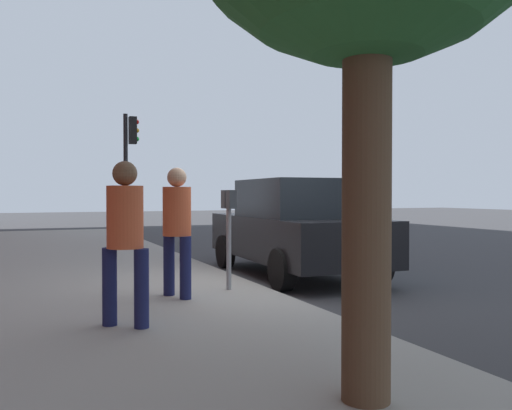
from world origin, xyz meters
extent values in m
plane|color=#38383A|center=(0.00, 0.00, 0.00)|extent=(80.00, 80.00, 0.00)
cube|color=gray|center=(0.00, 3.00, 0.07)|extent=(28.00, 6.00, 0.15)
cylinder|color=gray|center=(-0.48, 0.57, 0.72)|extent=(0.07, 0.07, 1.15)
cube|color=#383D42|center=(-0.58, 0.57, 1.43)|extent=(0.16, 0.11, 0.26)
cube|color=#383D42|center=(-0.38, 0.57, 1.43)|extent=(0.16, 0.11, 0.26)
cube|color=#268C33|center=(-0.58, 0.51, 1.45)|extent=(0.10, 0.01, 0.10)
cube|color=#268C33|center=(-0.38, 0.51, 1.45)|extent=(0.10, 0.01, 0.10)
cylinder|color=#191E4C|center=(-0.57, 1.45, 0.55)|extent=(0.15, 0.15, 0.81)
cylinder|color=#191E4C|center=(-0.92, 1.32, 0.55)|extent=(0.15, 0.15, 0.81)
cylinder|color=#D85933|center=(-0.75, 1.39, 1.28)|extent=(0.37, 0.37, 0.64)
sphere|color=tan|center=(-0.75, 1.39, 1.72)|extent=(0.25, 0.25, 0.25)
cylinder|color=#191E4C|center=(-1.96, 2.42, 0.55)|extent=(0.15, 0.15, 0.80)
cylinder|color=#191E4C|center=(-2.20, 2.14, 0.55)|extent=(0.15, 0.15, 0.80)
cylinder|color=#D85933|center=(-2.08, 2.28, 1.27)|extent=(0.37, 0.37, 0.64)
sphere|color=brown|center=(-2.08, 2.28, 1.71)|extent=(0.25, 0.25, 0.25)
cube|color=black|center=(1.25, -1.35, 0.71)|extent=(4.46, 1.99, 0.76)
cube|color=black|center=(1.05, -1.34, 1.43)|extent=(2.26, 1.77, 0.68)
cylinder|color=black|center=(2.71, -0.53, 0.33)|extent=(0.67, 0.24, 0.66)
cylinder|color=black|center=(2.65, -2.27, 0.33)|extent=(0.67, 0.24, 0.66)
cylinder|color=black|center=(-0.15, -0.43, 0.33)|extent=(0.67, 0.24, 0.66)
cylinder|color=black|center=(-0.21, -2.17, 0.33)|extent=(0.67, 0.24, 0.66)
cylinder|color=brown|center=(-4.69, 1.16, 1.53)|extent=(0.32, 0.32, 2.76)
cylinder|color=black|center=(7.68, 0.64, 1.95)|extent=(0.12, 0.12, 3.60)
cube|color=black|center=(7.68, 0.44, 3.30)|extent=(0.24, 0.20, 0.76)
sphere|color=red|center=(7.68, 0.33, 3.54)|extent=(0.14, 0.14, 0.14)
sphere|color=orange|center=(7.68, 0.33, 3.30)|extent=(0.14, 0.14, 0.14)
sphere|color=green|center=(7.68, 0.33, 3.06)|extent=(0.14, 0.14, 0.14)
camera|label=1|loc=(-7.63, 3.20, 1.50)|focal=37.81mm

